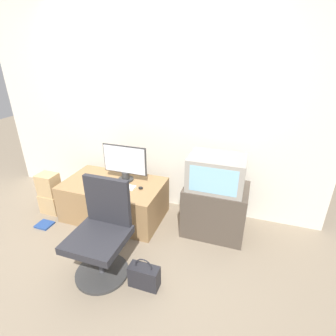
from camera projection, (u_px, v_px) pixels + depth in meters
name	position (u px, v px, depth m)	size (l,w,h in m)	color
ground_plane	(101.00, 264.00, 2.64)	(12.00, 12.00, 0.00)	#7F705B
wall_back	(148.00, 108.00, 3.23)	(4.40, 0.05, 2.60)	silver
desk	(114.00, 199.00, 3.29)	(1.21, 0.72, 0.48)	#937047
side_stand	(215.00, 209.00, 3.00)	(0.69, 0.50, 0.59)	#4C4238
main_monitor	(125.00, 163.00, 3.17)	(0.56, 0.19, 0.45)	#2D2D2D
keyboard	(122.00, 186.00, 3.10)	(0.33, 0.11, 0.01)	white
mouse	(141.00, 188.00, 3.05)	(0.06, 0.04, 0.03)	black
crt_tv	(216.00, 173.00, 2.77)	(0.59, 0.42, 0.36)	gray
office_chair	(102.00, 236.00, 2.40)	(0.50, 0.50, 0.93)	#333333
cardboard_box_lower	(52.00, 202.00, 3.43)	(0.26, 0.21, 0.25)	tan
cardboard_box_upper	(48.00, 184.00, 3.32)	(0.24, 0.20, 0.28)	tan
handbag	(144.00, 276.00, 2.35)	(0.28, 0.12, 0.31)	#232328
book	(45.00, 225.00, 3.19)	(0.18, 0.16, 0.02)	navy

